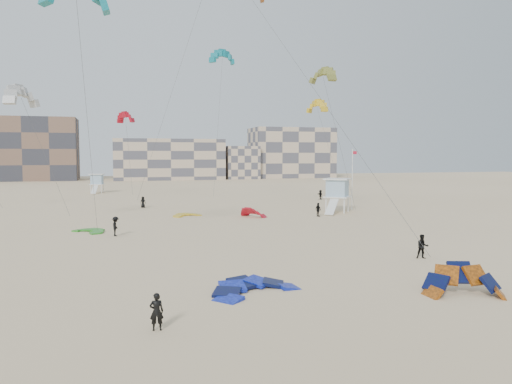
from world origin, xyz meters
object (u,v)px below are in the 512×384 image
object	(u,v)px
kite_ground_orange	(464,295)
kitesurfer_main	(157,312)
kite_ground_blue	(254,291)
lifeguard_tower_near	(337,195)

from	to	relation	value
kite_ground_orange	kitesurfer_main	xyz separation A→B (m)	(-15.84, -1.00, 0.80)
kite_ground_blue	kite_ground_orange	size ratio (longest dim) A/B	1.16
kite_ground_orange	kite_ground_blue	bearing A→B (deg)	178.04
kite_ground_blue	lifeguard_tower_near	size ratio (longest dim) A/B	0.74
kite_ground_orange	kitesurfer_main	size ratio (longest dim) A/B	2.60
kite_ground_orange	kitesurfer_main	distance (m)	15.89
kite_ground_blue	kitesurfer_main	size ratio (longest dim) A/B	3.01
kite_ground_blue	kite_ground_orange	bearing A→B (deg)	-41.83
kitesurfer_main	kite_ground_blue	bearing A→B (deg)	-136.82
kite_ground_orange	lifeguard_tower_near	bearing A→B (deg)	92.48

